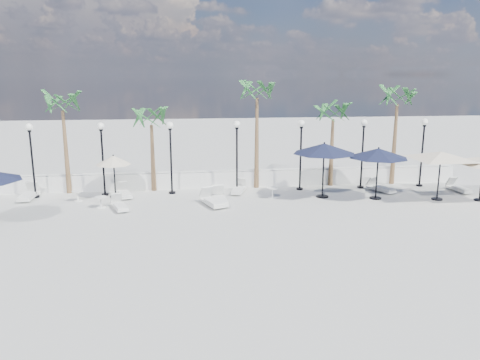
{
  "coord_description": "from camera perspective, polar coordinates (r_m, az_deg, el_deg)",
  "views": [
    {
      "loc": [
        -2.82,
        -18.04,
        6.23
      ],
      "look_at": [
        -0.29,
        2.71,
        1.5
      ],
      "focal_mm": 35.0,
      "sensor_mm": 36.0,
      "label": 1
    }
  ],
  "objects": [
    {
      "name": "palm_4",
      "position": [
        28.09,
        18.64,
        9.02
      ],
      "size": [
        2.6,
        2.6,
        5.7
      ],
      "color": "brown",
      "rests_on": "ground"
    },
    {
      "name": "side_table_0",
      "position": [
        23.27,
        -16.61,
        -2.48
      ],
      "size": [
        0.56,
        0.56,
        0.55
      ],
      "color": "silver",
      "rests_on": "ground"
    },
    {
      "name": "lounger_5",
      "position": [
        22.76,
        -3.43,
        -2.53
      ],
      "size": [
        1.23,
        2.03,
        0.72
      ],
      "rotation": [
        0.0,
        0.0,
        0.34
      ],
      "color": "silver",
      "rests_on": "ground"
    },
    {
      "name": "side_table_2",
      "position": [
        24.09,
        3.97,
        -1.44
      ],
      "size": [
        0.58,
        0.58,
        0.56
      ],
      "color": "silver",
      "rests_on": "ground"
    },
    {
      "name": "lamppost_2",
      "position": [
        24.83,
        -8.46,
        3.95
      ],
      "size": [
        0.36,
        0.36,
        3.84
      ],
      "color": "black",
      "rests_on": "ground"
    },
    {
      "name": "lounger_6",
      "position": [
        26.51,
        16.78,
        -0.91
      ],
      "size": [
        1.21,
        1.82,
        0.65
      ],
      "rotation": [
        0.0,
        0.0,
        0.42
      ],
      "color": "silver",
      "rests_on": "ground"
    },
    {
      "name": "lounger_3",
      "position": [
        23.01,
        -2.47,
        -2.33
      ],
      "size": [
        0.74,
        2.01,
        0.74
      ],
      "rotation": [
        0.0,
        0.0,
        0.05
      ],
      "color": "silver",
      "rests_on": "ground"
    },
    {
      "name": "parasol_cream_sq_a",
      "position": [
        25.4,
        23.34,
        3.16
      ],
      "size": [
        5.41,
        5.41,
        2.66
      ],
      "color": "black",
      "rests_on": "ground"
    },
    {
      "name": "lamppost_1",
      "position": [
        25.17,
        -16.46,
        3.68
      ],
      "size": [
        0.36,
        0.36,
        3.84
      ],
      "color": "black",
      "rests_on": "ground"
    },
    {
      "name": "lounger_0",
      "position": [
        26.22,
        -24.37,
        -1.61
      ],
      "size": [
        0.66,
        1.93,
        0.72
      ],
      "rotation": [
        0.0,
        0.0,
        0.02
      ],
      "color": "silver",
      "rests_on": "ground"
    },
    {
      "name": "parasol_navy_right",
      "position": [
        24.18,
        10.22,
        3.76
      ],
      "size": [
        3.22,
        3.22,
        2.89
      ],
      "color": "black",
      "rests_on": "ground"
    },
    {
      "name": "lamppost_4",
      "position": [
        25.62,
        7.43,
        4.25
      ],
      "size": [
        0.36,
        0.36,
        3.84
      ],
      "color": "black",
      "rests_on": "ground"
    },
    {
      "name": "lounger_2",
      "position": [
        22.78,
        -14.48,
        -3.0
      ],
      "size": [
        1.05,
        1.71,
        0.61
      ],
      "rotation": [
        0.0,
        0.0,
        0.35
      ],
      "color": "silver",
      "rests_on": "ground"
    },
    {
      "name": "lounger_4",
      "position": [
        25.16,
        -0.13,
        -1.08
      ],
      "size": [
        1.04,
        1.8,
        0.64
      ],
      "rotation": [
        0.0,
        0.0,
        -0.31
      ],
      "color": "silver",
      "rests_on": "ground"
    },
    {
      "name": "lamppost_6",
      "position": [
        28.17,
        21.41,
        4.24
      ],
      "size": [
        0.36,
        0.36,
        3.84
      ],
      "color": "black",
      "rests_on": "ground"
    },
    {
      "name": "lounger_7",
      "position": [
        28.09,
        25.11,
        -0.86
      ],
      "size": [
        0.68,
        1.69,
        0.62
      ],
      "rotation": [
        0.0,
        0.0,
        0.09
      ],
      "color": "silver",
      "rests_on": "ground"
    },
    {
      "name": "lamppost_5",
      "position": [
        26.7,
        14.75,
        4.28
      ],
      "size": [
        0.36,
        0.36,
        3.84
      ],
      "color": "black",
      "rests_on": "ground"
    },
    {
      "name": "parasol_cream_small",
      "position": [
        24.8,
        -15.16,
        2.28
      ],
      "size": [
        1.82,
        1.82,
        2.24
      ],
      "color": "black",
      "rests_on": "ground"
    },
    {
      "name": "balustrade",
      "position": [
        26.33,
        -0.63,
        0.11
      ],
      "size": [
        26.0,
        0.3,
        1.01
      ],
      "color": "silver",
      "rests_on": "ground"
    },
    {
      "name": "palm_1",
      "position": [
        25.52,
        -10.77,
        6.96
      ],
      "size": [
        2.6,
        2.6,
        4.7
      ],
      "color": "brown",
      "rests_on": "ground"
    },
    {
      "name": "palm_0",
      "position": [
        26.14,
        -20.83,
        8.21
      ],
      "size": [
        2.6,
        2.6,
        5.5
      ],
      "color": "brown",
      "rests_on": "ground"
    },
    {
      "name": "lamppost_3",
      "position": [
        24.98,
        -0.39,
        4.14
      ],
      "size": [
        0.36,
        0.36,
        3.84
      ],
      "color": "black",
      "rests_on": "ground"
    },
    {
      "name": "parasol_navy_mid",
      "position": [
        24.52,
        16.52,
        3.12
      ],
      "size": [
        2.99,
        2.99,
        2.68
      ],
      "color": "black",
      "rests_on": "ground"
    },
    {
      "name": "lamppost_0",
      "position": [
        25.98,
        -24.1,
        3.36
      ],
      "size": [
        0.36,
        0.36,
        3.84
      ],
      "color": "black",
      "rests_on": "ground"
    },
    {
      "name": "palm_2",
      "position": [
        25.68,
        2.1,
        10.25
      ],
      "size": [
        2.6,
        2.6,
        6.1
      ],
      "color": "brown",
      "rests_on": "ground"
    },
    {
      "name": "ground",
      "position": [
        19.29,
        1.84,
        -6.1
      ],
      "size": [
        100.0,
        100.0,
        0.0
      ],
      "primitive_type": "plane",
      "color": "#A9A9A4",
      "rests_on": "ground"
    },
    {
      "name": "palm_3",
      "position": [
        26.77,
        11.29,
        7.62
      ],
      "size": [
        2.6,
        2.6,
        4.9
      ],
      "color": "brown",
      "rests_on": "ground"
    },
    {
      "name": "side_table_1",
      "position": [
        24.83,
        -19.17,
        -1.72
      ],
      "size": [
        0.56,
        0.56,
        0.54
      ],
      "color": "silver",
      "rests_on": "ground"
    },
    {
      "name": "lounger_1",
      "position": [
        25.05,
        -13.94,
        -1.53
      ],
      "size": [
        1.04,
        1.8,
        0.64
      ],
      "rotation": [
        0.0,
        0.0,
        0.3
      ],
      "color": "silver",
      "rests_on": "ground"
    }
  ]
}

